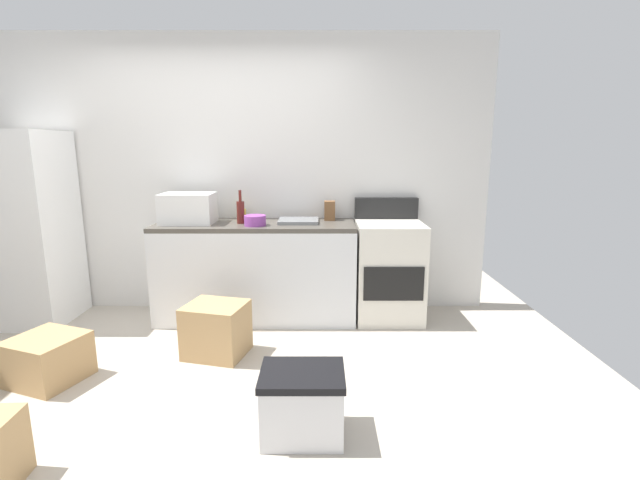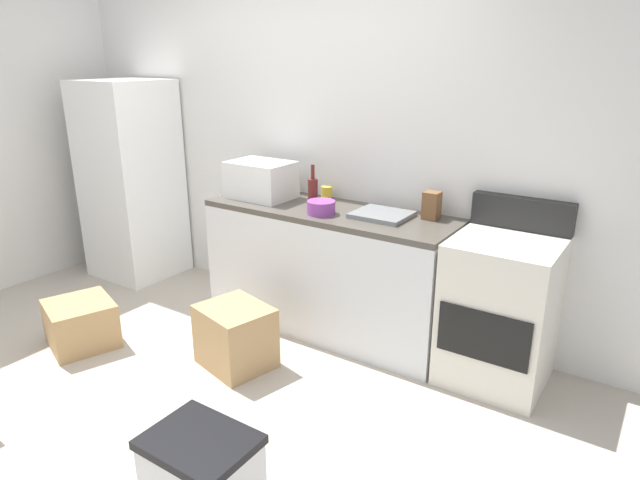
% 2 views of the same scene
% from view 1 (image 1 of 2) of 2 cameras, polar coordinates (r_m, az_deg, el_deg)
% --- Properties ---
extents(ground_plane, '(6.00, 6.00, 0.00)m').
position_cam_1_polar(ground_plane, '(3.33, -15.97, -16.93)').
color(ground_plane, '#B2A899').
extents(wall_back, '(5.00, 0.10, 2.60)m').
position_cam_1_polar(wall_back, '(4.45, -11.42, 7.97)').
color(wall_back, silver).
rests_on(wall_back, ground_plane).
extents(kitchen_counter, '(1.80, 0.60, 0.90)m').
position_cam_1_polar(kitchen_counter, '(4.19, -7.87, -3.92)').
color(kitchen_counter, silver).
rests_on(kitchen_counter, ground_plane).
extents(refrigerator, '(0.68, 0.66, 1.72)m').
position_cam_1_polar(refrigerator, '(4.80, -33.12, 1.25)').
color(refrigerator, white).
rests_on(refrigerator, ground_plane).
extents(stove_oven, '(0.60, 0.61, 1.10)m').
position_cam_1_polar(stove_oven, '(4.20, 8.88, -3.70)').
color(stove_oven, silver).
rests_on(stove_oven, ground_plane).
extents(microwave, '(0.46, 0.34, 0.27)m').
position_cam_1_polar(microwave, '(4.20, -16.25, 3.89)').
color(microwave, white).
rests_on(microwave, kitchen_counter).
extents(sink_basin, '(0.36, 0.32, 0.03)m').
position_cam_1_polar(sink_basin, '(4.09, -2.57, 2.45)').
color(sink_basin, slate).
rests_on(sink_basin, kitchen_counter).
extents(wine_bottle, '(0.07, 0.07, 0.30)m').
position_cam_1_polar(wine_bottle, '(4.08, -9.90, 3.62)').
color(wine_bottle, '#591E19').
rests_on(wine_bottle, kitchen_counter).
extents(coffee_mug, '(0.08, 0.08, 0.10)m').
position_cam_1_polar(coffee_mug, '(4.32, -9.76, 3.25)').
color(coffee_mug, gold).
rests_on(coffee_mug, kitchen_counter).
extents(knife_block, '(0.10, 0.10, 0.18)m').
position_cam_1_polar(knife_block, '(4.21, 1.41, 3.76)').
color(knife_block, brown).
rests_on(knife_block, kitchen_counter).
extents(mixing_bowl, '(0.19, 0.19, 0.09)m').
position_cam_1_polar(mixing_bowl, '(3.96, -8.09, 2.49)').
color(mixing_bowl, purple).
rests_on(mixing_bowl, kitchen_counter).
extents(cardboard_box_large, '(0.54, 0.54, 0.31)m').
position_cam_1_polar(cardboard_box_large, '(3.67, -31.17, -12.77)').
color(cardboard_box_large, tan).
rests_on(cardboard_box_large, ground_plane).
extents(cardboard_box_small, '(0.51, 0.47, 0.40)m').
position_cam_1_polar(cardboard_box_small, '(3.59, -12.89, -11.03)').
color(cardboard_box_small, tan).
rests_on(cardboard_box_small, ground_plane).
extents(storage_bin, '(0.46, 0.36, 0.38)m').
position_cam_1_polar(storage_bin, '(2.62, -2.08, -20.00)').
color(storage_bin, silver).
rests_on(storage_bin, ground_plane).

